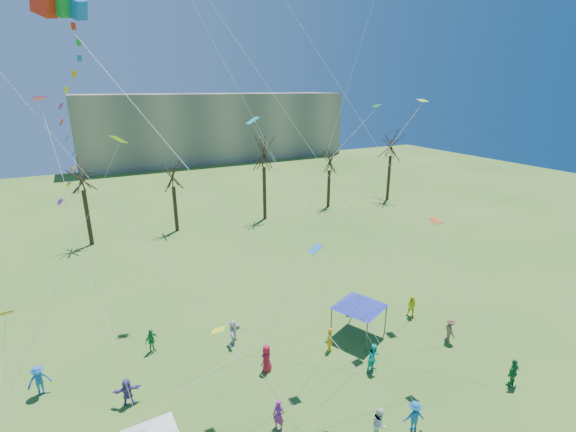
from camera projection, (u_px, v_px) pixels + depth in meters
distant_building at (217, 127)px, 93.38m from camera, size 60.00×14.00×15.00m
bare_tree_row at (202, 173)px, 47.12m from camera, size 68.24×6.40×10.73m
big_box_kite at (77, 118)px, 15.69m from camera, size 6.47×6.80×23.33m
canopy_tent_blue at (360, 301)px, 27.19m from camera, size 3.85×3.85×3.14m
festival_crowd at (261, 390)px, 21.66m from camera, size 26.63×14.30×1.84m
small_kites_aloft at (253, 132)px, 21.46m from camera, size 27.79×18.74×33.24m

